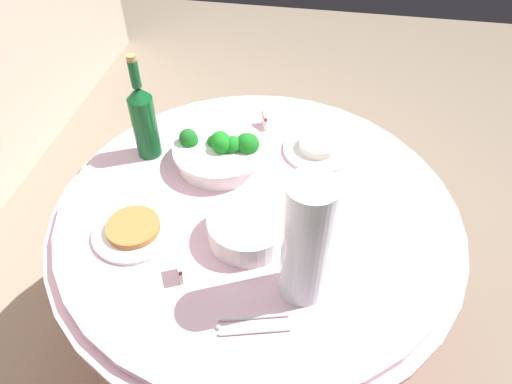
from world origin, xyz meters
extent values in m
plane|color=gray|center=(0.00, 0.00, 0.00)|extent=(6.00, 6.00, 0.00)
cylinder|color=maroon|center=(0.00, 0.00, 0.34)|extent=(1.01, 1.01, 0.69)
cylinder|color=#E0B2C6|center=(0.00, 0.00, 0.70)|extent=(1.16, 1.16, 0.02)
cylinder|color=#E0B2C6|center=(0.00, 0.00, 0.72)|extent=(1.10, 1.10, 0.03)
cylinder|color=white|center=(0.16, 0.14, 0.77)|extent=(0.26, 0.26, 0.05)
cylinder|color=white|center=(0.16, 0.14, 0.80)|extent=(0.28, 0.28, 0.01)
sphere|color=#197D1E|center=(0.16, 0.10, 0.82)|extent=(0.05, 0.05, 0.05)
sphere|color=#19821E|center=(0.17, 0.14, 0.82)|extent=(0.06, 0.06, 0.06)
sphere|color=#197E1E|center=(0.18, 0.14, 0.81)|extent=(0.04, 0.04, 0.04)
sphere|color=#19731E|center=(0.17, 0.16, 0.81)|extent=(0.04, 0.04, 0.04)
sphere|color=#19711E|center=(0.16, 0.23, 0.81)|extent=(0.05, 0.05, 0.05)
sphere|color=#19781E|center=(0.17, 0.05, 0.82)|extent=(0.07, 0.07, 0.07)
sphere|color=#19651E|center=(0.16, 0.23, 0.82)|extent=(0.05, 0.05, 0.05)
sphere|color=#19801E|center=(0.15, 0.13, 0.82)|extent=(0.06, 0.06, 0.06)
sphere|color=#19781E|center=(0.17, 0.06, 0.82)|extent=(0.06, 0.06, 0.06)
cylinder|color=white|center=(-0.12, 0.00, 0.74)|extent=(0.21, 0.21, 0.01)
cylinder|color=white|center=(-0.12, 0.00, 0.76)|extent=(0.21, 0.21, 0.01)
cylinder|color=white|center=(-0.12, 0.00, 0.77)|extent=(0.21, 0.21, 0.01)
cylinder|color=white|center=(-0.12, 0.00, 0.78)|extent=(0.21, 0.21, 0.01)
cylinder|color=white|center=(-0.12, 0.00, 0.79)|extent=(0.21, 0.21, 0.01)
cylinder|color=white|center=(-0.12, 0.00, 0.80)|extent=(0.21, 0.21, 0.01)
cylinder|color=white|center=(-0.12, 0.00, 0.80)|extent=(0.21, 0.21, 0.01)
cylinder|color=#0E5021|center=(0.17, 0.37, 0.84)|extent=(0.07, 0.07, 0.20)
cone|color=#0E5021|center=(0.17, 0.37, 0.96)|extent=(0.07, 0.07, 0.04)
cylinder|color=#0E5021|center=(0.17, 0.37, 1.02)|extent=(0.03, 0.03, 0.08)
cylinder|color=#B2844C|center=(0.17, 0.37, 1.07)|extent=(0.03, 0.03, 0.02)
cylinder|color=silver|center=(-0.25, -0.15, 0.91)|extent=(0.11, 0.11, 0.34)
sphere|color=#E5B26B|center=(-0.23, -0.15, 0.78)|extent=(0.06, 0.06, 0.06)
sphere|color=#E5B26B|center=(-0.26, -0.14, 0.78)|extent=(0.06, 0.06, 0.06)
sphere|color=#E5B26B|center=(-0.26, -0.17, 0.78)|extent=(0.06, 0.06, 0.06)
sphere|color=#72C64C|center=(-0.23, -0.14, 0.83)|extent=(0.06, 0.06, 0.06)
sphere|color=#72C64C|center=(-0.27, -0.14, 0.83)|extent=(0.06, 0.06, 0.06)
sphere|color=#72C64C|center=(-0.25, -0.17, 0.83)|extent=(0.06, 0.06, 0.06)
sphere|color=red|center=(-0.24, -0.13, 0.89)|extent=(0.06, 0.06, 0.06)
sphere|color=red|center=(-0.27, -0.16, 0.89)|extent=(0.06, 0.06, 0.06)
sphere|color=red|center=(-0.24, -0.17, 0.89)|extent=(0.06, 0.06, 0.06)
sphere|color=#E5B26B|center=(-0.26, -0.13, 0.94)|extent=(0.06, 0.06, 0.06)
sphere|color=#E5B26B|center=(-0.27, -0.17, 0.94)|extent=(0.06, 0.06, 0.06)
sphere|color=#E5B26B|center=(-0.23, -0.16, 0.94)|extent=(0.06, 0.06, 0.06)
cylinder|color=silver|center=(-0.35, -0.06, 0.74)|extent=(0.05, 0.16, 0.01)
cylinder|color=silver|center=(-0.39, -0.06, 0.74)|extent=(0.05, 0.16, 0.01)
sphere|color=silver|center=(-0.39, 0.02, 0.74)|extent=(0.01, 0.01, 0.01)
cylinder|color=white|center=(-0.16, 0.30, 0.75)|extent=(0.22, 0.22, 0.01)
cylinder|color=#B77038|center=(-0.16, 0.30, 0.76)|extent=(0.14, 0.14, 0.02)
cylinder|color=white|center=(0.26, -0.15, 0.75)|extent=(0.22, 0.22, 0.01)
cylinder|color=white|center=(0.26, -0.15, 0.77)|extent=(0.12, 0.12, 0.03)
cube|color=white|center=(0.36, 0.03, 0.77)|extent=(0.05, 0.02, 0.05)
cube|color=maroon|center=(0.36, 0.03, 0.79)|extent=(0.05, 0.02, 0.01)
cube|color=white|center=(-0.27, 0.14, 0.77)|extent=(0.05, 0.03, 0.05)
cube|color=maroon|center=(-0.27, 0.14, 0.79)|extent=(0.05, 0.03, 0.01)
camera|label=1|loc=(-0.91, -0.16, 1.70)|focal=33.31mm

